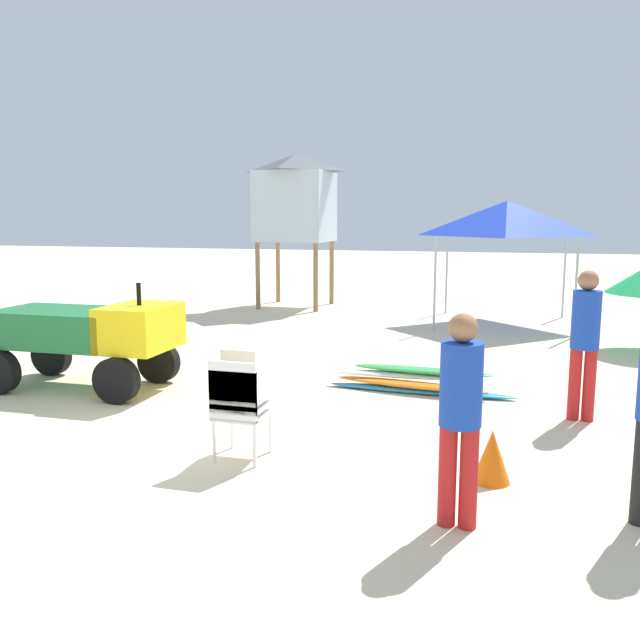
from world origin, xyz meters
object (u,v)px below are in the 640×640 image
traffic_cone_near (492,456)px  lifeguard_near_right (460,406)px  surfboard_pile (415,380)px  lifeguard_tower (295,198)px  utility_cart (88,333)px  lifeguard_near_left (585,335)px  popup_canopy (506,218)px  cooler_box (243,360)px  stacked_plastic_chairs (238,401)px

traffic_cone_near → lifeguard_near_right: bearing=-103.9°
surfboard_pile → lifeguard_tower: (-4.25, 7.79, 2.72)m
utility_cart → surfboard_pile: utility_cart is taller
utility_cart → lifeguard_near_right: size_ratio=1.54×
lifeguard_near_left → traffic_cone_near: (-0.96, -2.16, -0.78)m
popup_canopy → traffic_cone_near: (-0.02, -9.17, -2.10)m
surfboard_pile → cooler_box: (-2.70, 0.38, 0.04)m
cooler_box → popup_canopy: bearing=57.1°
utility_cart → surfboard_pile: bearing=13.9°
lifeguard_near_left → traffic_cone_near: bearing=-114.0°
stacked_plastic_chairs → lifeguard_near_right: bearing=-20.5°
surfboard_pile → popup_canopy: popup_canopy is taller
utility_cart → traffic_cone_near: 5.77m
utility_cart → stacked_plastic_chairs: (3.06, -1.97, -0.18)m
utility_cart → lifeguard_near_right: bearing=-28.0°
stacked_plastic_chairs → traffic_cone_near: stacked_plastic_chairs is taller
utility_cart → cooler_box: size_ratio=4.50×
lifeguard_near_left → lifeguard_tower: size_ratio=0.44×
surfboard_pile → lifeguard_tower: bearing=118.6°
utility_cart → cooler_box: 2.30m
popup_canopy → lifeguard_tower: bearing=164.1°
stacked_plastic_chairs → surfboard_pile: (1.31, 3.06, -0.45)m
traffic_cone_near → lifeguard_tower: bearing=116.5°
stacked_plastic_chairs → traffic_cone_near: 2.42m
stacked_plastic_chairs → lifeguard_near_right: 2.32m
popup_canopy → lifeguard_near_left: bearing=-82.3°
utility_cart → traffic_cone_near: size_ratio=5.31×
cooler_box → utility_cart: bearing=-138.8°
lifeguard_near_left → cooler_box: (-4.74, 1.13, -0.83)m
lifeguard_tower → stacked_plastic_chairs: bearing=-74.8°
popup_canopy → traffic_cone_near: 9.41m
stacked_plastic_chairs → lifeguard_near_left: size_ratio=0.58×
traffic_cone_near → lifeguard_near_left: bearing=66.0°
lifeguard_near_right → cooler_box: size_ratio=2.92×
stacked_plastic_chairs → cooler_box: 3.73m
lifeguard_tower → traffic_cone_near: size_ratio=8.23×
stacked_plastic_chairs → lifeguard_near_left: 4.09m
popup_canopy → traffic_cone_near: popup_canopy is taller
popup_canopy → lifeguard_tower: size_ratio=0.70×
lifeguard_near_left → stacked_plastic_chairs: bearing=-145.4°
utility_cart → cooler_box: (1.67, 1.46, -0.59)m
surfboard_pile → lifeguard_near_right: size_ratio=1.55×
traffic_cone_near → cooler_box: bearing=139.0°
lifeguard_near_left → utility_cart: bearing=-177.0°
utility_cart → lifeguard_tower: lifeguard_tower is taller
utility_cart → stacked_plastic_chairs: utility_cart is taller
popup_canopy → lifeguard_tower: (-5.35, 1.53, 0.53)m
lifeguard_near_right → traffic_cone_near: size_ratio=3.44×
surfboard_pile → popup_canopy: size_ratio=0.92×
stacked_plastic_chairs → popup_canopy: bearing=75.5°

